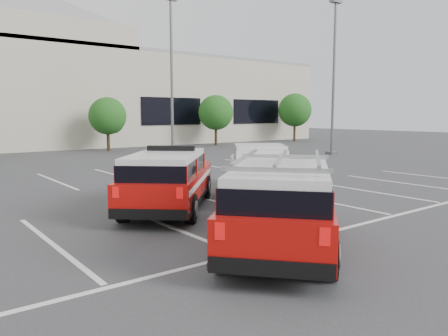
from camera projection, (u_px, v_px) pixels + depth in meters
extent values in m
plane|color=#363639|center=(250.00, 211.00, 12.35)|extent=(120.00, 120.00, 0.00)
cube|color=silver|center=(169.00, 189.00, 15.90)|extent=(23.00, 15.00, 0.01)
cube|color=#BEB6A1|center=(4.00, 99.00, 37.10)|extent=(60.00, 15.00, 8.00)
cube|color=gray|center=(1.00, 49.00, 36.59)|extent=(60.00, 15.00, 0.30)
cube|color=#BEB6A1|center=(31.00, 39.00, 36.51)|extent=(14.00, 12.00, 2.00)
pyramid|color=gray|center=(29.00, 7.00, 36.19)|extent=(15.98, 15.98, 3.20)
cylinder|color=#3F2B19|center=(108.00, 141.00, 32.62)|extent=(0.24, 0.24, 1.51)
sphere|color=#124412|center=(108.00, 116.00, 32.40)|extent=(2.77, 2.77, 2.77)
sphere|color=#124412|center=(112.00, 122.00, 32.85)|extent=(1.85, 1.85, 1.85)
cylinder|color=#3F2B19|center=(216.00, 136.00, 38.64)|extent=(0.24, 0.24, 1.67)
sphere|color=#124412|center=(216.00, 113.00, 38.39)|extent=(3.07, 3.07, 3.07)
sphere|color=#124412|center=(218.00, 118.00, 38.85)|extent=(2.05, 2.05, 2.05)
cylinder|color=#3F2B19|center=(294.00, 132.00, 44.66)|extent=(0.24, 0.24, 1.84)
sphere|color=#124412|center=(295.00, 110.00, 44.39)|extent=(3.37, 3.37, 3.37)
sphere|color=#124412|center=(296.00, 115.00, 44.85)|extent=(2.24, 2.24, 2.24)
cube|color=#59595E|center=(173.00, 154.00, 29.18)|extent=(0.60, 0.60, 0.20)
cylinder|color=#59595E|center=(172.00, 79.00, 28.58)|extent=(0.18, 0.18, 10.00)
cube|color=#59595E|center=(331.00, 153.00, 29.87)|extent=(0.60, 0.60, 0.20)
cylinder|color=#59595E|center=(334.00, 80.00, 29.27)|extent=(0.18, 0.18, 10.00)
cube|color=#59595E|center=(336.00, 1.00, 28.65)|extent=(0.90, 0.40, 0.24)
cube|color=#B10C08|center=(169.00, 185.00, 12.54)|extent=(4.80, 5.08, 0.78)
cube|color=black|center=(166.00, 166.00, 12.00)|extent=(3.70, 3.86, 0.41)
cube|color=silver|center=(166.00, 156.00, 11.97)|extent=(3.62, 3.78, 0.15)
cube|color=black|center=(171.00, 148.00, 12.74)|extent=(1.21, 1.11, 0.14)
cube|color=silver|center=(261.00, 174.00, 14.61)|extent=(4.77, 5.51, 0.79)
cube|color=black|center=(260.00, 155.00, 15.02)|extent=(2.54, 2.58, 0.41)
cube|color=silver|center=(260.00, 147.00, 14.99)|extent=(2.49, 2.53, 0.15)
cube|color=#B10C08|center=(282.00, 213.00, 8.83)|extent=(4.97, 4.70, 0.81)
cube|color=black|center=(281.00, 186.00, 8.29)|extent=(3.71, 3.56, 0.42)
cube|color=silver|center=(281.00, 171.00, 8.25)|extent=(3.63, 3.49, 0.15)
cube|color=#A5A5A8|center=(281.00, 157.00, 8.22)|extent=(3.49, 3.38, 0.06)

